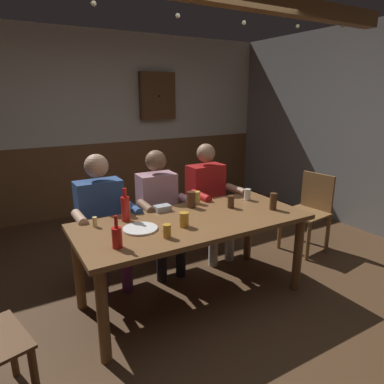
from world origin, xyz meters
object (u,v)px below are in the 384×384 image
(condiment_caddy, at_px, (163,208))
(pint_glass_2, at_px, (197,198))
(pint_glass_4, at_px, (247,195))
(wall_dart_cabinet, at_px, (157,96))
(pint_glass_0, at_px, (231,202))
(pint_glass_6, at_px, (126,209))
(table_candle, at_px, (95,222))
(plate_0, at_px, (140,229))
(person_1, at_px, (160,206))
(pint_glass_7, at_px, (273,201))
(bottle_0, at_px, (125,208))
(dining_table, at_px, (193,230))
(person_2, at_px, (209,196))
(chair_empty_near_left, at_px, (310,209))
(pint_glass_1, at_px, (184,219))
(bottle_1, at_px, (117,237))
(pint_glass_3, at_px, (191,200))
(person_0, at_px, (102,215))
(pint_glass_5, at_px, (167,231))

(condiment_caddy, distance_m, pint_glass_2, 0.38)
(pint_glass_4, height_order, wall_dart_cabinet, wall_dart_cabinet)
(pint_glass_0, bearing_deg, pint_glass_6, 163.19)
(table_candle, xyz_separation_m, pint_glass_6, (0.30, 0.12, 0.02))
(plate_0, xyz_separation_m, pint_glass_6, (0.02, 0.35, 0.05))
(person_1, xyz_separation_m, plate_0, (-0.47, -0.65, 0.08))
(pint_glass_4, bearing_deg, pint_glass_7, -87.49)
(table_candle, height_order, pint_glass_0, pint_glass_0)
(pint_glass_7, bearing_deg, bottle_0, 162.50)
(dining_table, xyz_separation_m, pint_glass_0, (0.45, 0.09, 0.16))
(person_2, bearing_deg, pint_glass_6, 14.40)
(table_candle, bearing_deg, chair_empty_near_left, -0.66)
(pint_glass_1, bearing_deg, chair_empty_near_left, 9.84)
(pint_glass_4, bearing_deg, table_candle, 178.24)
(bottle_1, xyz_separation_m, pint_glass_3, (0.86, 0.49, -0.01))
(person_0, height_order, pint_glass_4, person_0)
(person_1, distance_m, bottle_0, 0.67)
(pint_glass_4, bearing_deg, pint_glass_0, -158.60)
(dining_table, distance_m, condiment_caddy, 0.37)
(pint_glass_5, xyz_separation_m, wall_dart_cabinet, (1.28, 2.88, 0.93))
(dining_table, relative_size, pint_glass_6, 16.31)
(pint_glass_4, xyz_separation_m, pint_glass_7, (0.02, -0.35, 0.02))
(bottle_1, bearing_deg, pint_glass_7, 2.54)
(wall_dart_cabinet, bearing_deg, condiment_caddy, -114.23)
(person_0, distance_m, plate_0, 0.67)
(dining_table, height_order, pint_glass_7, pint_glass_7)
(pint_glass_0, relative_size, pint_glass_1, 0.99)
(pint_glass_2, height_order, pint_glass_6, pint_glass_6)
(pint_glass_0, bearing_deg, pint_glass_7, -38.10)
(condiment_caddy, relative_size, pint_glass_2, 1.19)
(plate_0, bearing_deg, wall_dart_cabinet, 62.30)
(table_candle, height_order, bottle_1, bottle_1)
(bottle_0, bearing_deg, pint_glass_3, 2.99)
(pint_glass_4, relative_size, pint_glass_6, 0.93)
(pint_glass_2, bearing_deg, bottle_1, -149.71)
(person_1, relative_size, pint_glass_6, 10.25)
(person_0, xyz_separation_m, pint_glass_7, (1.33, -0.81, 0.14))
(condiment_caddy, relative_size, bottle_0, 0.50)
(pint_glass_4, bearing_deg, pint_glass_6, 172.24)
(bottle_0, xyz_separation_m, pint_glass_0, (0.95, -0.16, -0.05))
(person_1, xyz_separation_m, pint_glass_2, (0.25, -0.31, 0.13))
(person_0, bearing_deg, pint_glass_7, 148.18)
(person_1, relative_size, bottle_0, 4.39)
(plate_0, relative_size, pint_glass_3, 1.81)
(person_0, xyz_separation_m, table_candle, (-0.17, -0.42, 0.10))
(dining_table, height_order, pint_glass_2, pint_glass_2)
(pint_glass_1, bearing_deg, pint_glass_3, 53.00)
(condiment_caddy, bearing_deg, dining_table, -68.63)
(pint_glass_5, xyz_separation_m, pint_glass_6, (-0.10, 0.59, 0.01))
(pint_glass_0, bearing_deg, person_1, 128.38)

